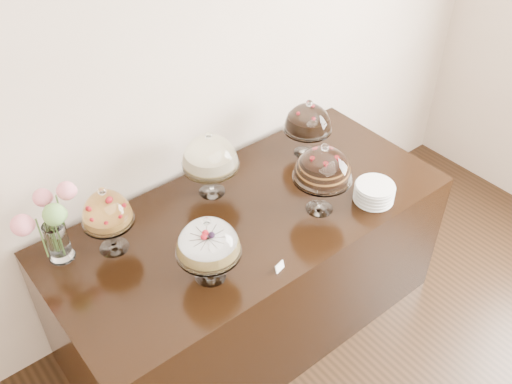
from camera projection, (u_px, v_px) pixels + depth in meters
wall_back at (167, 80)px, 2.94m from camera, size 5.00×0.04×3.00m
display_counter at (251, 270)px, 3.34m from camera, size 2.20×1.00×0.90m
cake_stand_sugar_sponge at (208, 241)px, 2.56m from camera, size 0.31×0.31×0.37m
cake_stand_choco_layer at (323, 167)px, 2.89m from camera, size 0.31×0.31×0.43m
cake_stand_cheesecake at (210, 154)px, 3.02m from camera, size 0.32×0.32×0.40m
cake_stand_dark_choco at (308, 120)px, 3.32m from camera, size 0.29×0.29×0.37m
cake_stand_fruit_tart at (106, 211)px, 2.70m from camera, size 0.25×0.25×0.39m
flower_vase at (50, 223)px, 2.65m from camera, size 0.33×0.23×0.41m
plate_stack at (374, 192)px, 3.10m from camera, size 0.21×0.21×0.10m
price_card_left at (280, 267)px, 2.72m from camera, size 0.06×0.03×0.04m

